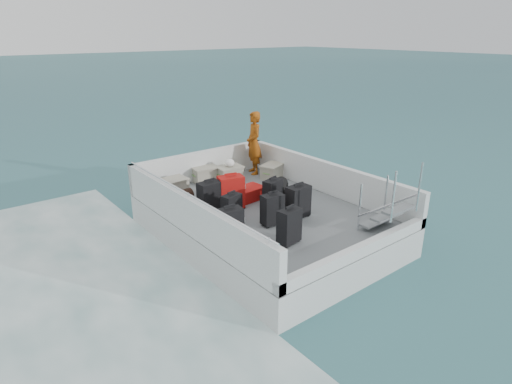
# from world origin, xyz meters

# --- Properties ---
(ground) EXTENTS (160.00, 160.00, 0.00)m
(ground) POSITION_xyz_m (0.00, 0.00, 0.00)
(ground) COLOR #174251
(ground) RESTS_ON ground
(wake_foam) EXTENTS (10.00, 10.00, 0.00)m
(wake_foam) POSITION_xyz_m (-4.80, 0.00, 0.00)
(wake_foam) COLOR white
(wake_foam) RESTS_ON ground
(ferry_hull) EXTENTS (3.60, 5.00, 0.60)m
(ferry_hull) POSITION_xyz_m (0.00, 0.00, 0.30)
(ferry_hull) COLOR silver
(ferry_hull) RESTS_ON ground
(deck) EXTENTS (3.30, 4.70, 0.02)m
(deck) POSITION_xyz_m (0.00, 0.00, 0.61)
(deck) COLOR slate
(deck) RESTS_ON ferry_hull
(deck_fittings) EXTENTS (3.60, 5.00, 0.90)m
(deck_fittings) POSITION_xyz_m (0.35, -0.32, 0.99)
(deck_fittings) COLOR silver
(deck_fittings) RESTS_ON deck
(suitcase_0) EXTENTS (0.46, 0.31, 0.66)m
(suitcase_0) POSITION_xyz_m (-1.42, -0.82, 0.95)
(suitcase_0) COLOR black
(suitcase_0) RESTS_ON deck
(suitcase_1) EXTENTS (0.41, 0.28, 0.57)m
(suitcase_1) POSITION_xyz_m (-0.89, -0.10, 0.90)
(suitcase_1) COLOR black
(suitcase_1) RESTS_ON deck
(suitcase_2) EXTENTS (0.46, 0.28, 0.65)m
(suitcase_2) POSITION_xyz_m (-0.96, 0.53, 0.95)
(suitcase_2) COLOR black
(suitcase_2) RESTS_ON deck
(suitcase_3) EXTENTS (0.44, 0.29, 0.63)m
(suitcase_3) POSITION_xyz_m (-0.60, -1.39, 0.93)
(suitcase_3) COLOR black
(suitcase_3) RESTS_ON deck
(suitcase_4) EXTENTS (0.43, 0.28, 0.60)m
(suitcase_4) POSITION_xyz_m (-0.35, -0.65, 0.92)
(suitcase_4) COLOR black
(suitcase_4) RESTS_ON deck
(suitcase_5) EXTENTS (0.56, 0.42, 0.69)m
(suitcase_5) POSITION_xyz_m (-0.49, 0.47, 0.97)
(suitcase_5) COLOR #AD0D10
(suitcase_5) RESTS_ON deck
(suitcase_6) EXTENTS (0.47, 0.28, 0.64)m
(suitcase_6) POSITION_xyz_m (0.26, -0.69, 0.94)
(suitcase_6) COLOR black
(suitcase_6) RESTS_ON deck
(suitcase_7) EXTENTS (0.45, 0.32, 0.58)m
(suitcase_7) POSITION_xyz_m (0.24, 0.03, 0.91)
(suitcase_7) COLOR black
(suitcase_7) RESTS_ON deck
(suitcase_8) EXTENTS (0.71, 0.50, 0.27)m
(suitcase_8) POSITION_xyz_m (0.09, 0.66, 0.75)
(suitcase_8) COLOR #AD0D10
(suitcase_8) RESTS_ON deck
(duffel_0) EXTENTS (0.48, 0.31, 0.32)m
(duffel_0) POSITION_xyz_m (-1.33, 1.05, 0.78)
(duffel_0) COLOR black
(duffel_0) RESTS_ON deck
(duffel_1) EXTENTS (0.56, 0.48, 0.32)m
(duffel_1) POSITION_xyz_m (-0.47, 1.04, 0.78)
(duffel_1) COLOR black
(duffel_1) RESTS_ON deck
(duffel_2) EXTENTS (0.56, 0.53, 0.32)m
(duffel_2) POSITION_xyz_m (0.66, 0.30, 0.78)
(duffel_2) COLOR black
(duffel_2) RESTS_ON deck
(crate_0) EXTENTS (0.63, 0.45, 0.37)m
(crate_0) POSITION_xyz_m (-1.10, 1.83, 0.80)
(crate_0) COLOR #A7A491
(crate_0) RESTS_ON deck
(crate_1) EXTENTS (0.61, 0.46, 0.34)m
(crate_1) POSITION_xyz_m (-0.03, 2.20, 0.79)
(crate_1) COLOR #A7A491
(crate_1) RESTS_ON deck
(crate_2) EXTENTS (0.60, 0.44, 0.34)m
(crate_2) POSITION_xyz_m (0.46, 1.88, 0.79)
(crate_2) COLOR #A7A491
(crate_2) RESTS_ON deck
(crate_3) EXTENTS (0.64, 0.54, 0.33)m
(crate_3) POSITION_xyz_m (1.39, 1.40, 0.78)
(crate_3) COLOR #A7A491
(crate_3) RESTS_ON deck
(yellow_bag) EXTENTS (0.28, 0.26, 0.22)m
(yellow_bag) POSITION_xyz_m (0.77, 2.20, 0.73)
(yellow_bag) COLOR yellow
(yellow_bag) RESTS_ON deck
(white_bag) EXTENTS (0.24, 0.24, 0.18)m
(white_bag) POSITION_xyz_m (0.46, 1.88, 1.05)
(white_bag) COLOR white
(white_bag) RESTS_ON crate_2
(passenger) EXTENTS (0.54, 0.67, 1.57)m
(passenger) POSITION_xyz_m (1.30, 2.01, 1.40)
(passenger) COLOR #C45B12
(passenger) RESTS_ON deck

